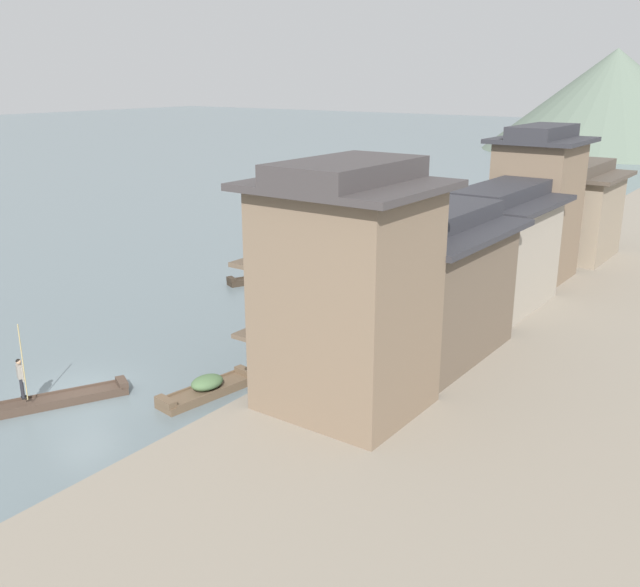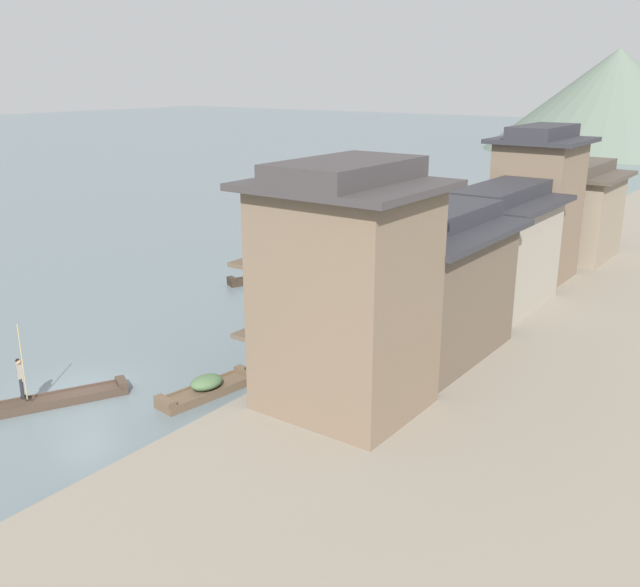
# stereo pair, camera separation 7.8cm
# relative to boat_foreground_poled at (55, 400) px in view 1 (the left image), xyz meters

# --- Properties ---
(ground_plane) EXTENTS (400.00, 400.00, 0.00)m
(ground_plane) POSITION_rel_boat_foreground_poled_xyz_m (0.08, 1.18, -0.16)
(ground_plane) COLOR slate
(boat_foreground_poled) EXTENTS (3.32, 5.35, 0.49)m
(boat_foreground_poled) POSITION_rel_boat_foreground_poled_xyz_m (0.00, 0.00, 0.00)
(boat_foreground_poled) COLOR #423328
(boat_foreground_poled) RESTS_ON ground
(boatman_person) EXTENTS (0.55, 0.34, 3.04)m
(boatman_person) POSITION_rel_boat_foreground_poled_xyz_m (-0.46, -0.96, 1.34)
(boatman_person) COLOR black
(boatman_person) RESTS_ON boat_foreground_poled
(boat_moored_nearest) EXTENTS (2.78, 4.99, 0.53)m
(boat_moored_nearest) POSITION_rel_boat_foreground_poled_xyz_m (-4.47, 18.03, 0.01)
(boat_moored_nearest) COLOR #33281E
(boat_moored_nearest) RESTS_ON ground
(boat_moored_second) EXTENTS (1.67, 4.38, 0.83)m
(boat_moored_second) POSITION_rel_boat_foreground_poled_xyz_m (4.22, 4.06, 0.14)
(boat_moored_second) COLOR brown
(boat_moored_second) RESTS_ON ground
(boat_moored_third) EXTENTS (5.43, 2.87, 0.46)m
(boat_moored_third) POSITION_rel_boat_foreground_poled_xyz_m (1.73, 49.29, -0.01)
(boat_moored_third) COLOR #232326
(boat_moored_third) RESTS_ON ground
(boat_moored_far) EXTENTS (1.29, 4.29, 0.78)m
(boat_moored_far) POSITION_rel_boat_foreground_poled_xyz_m (5.26, 33.89, 0.12)
(boat_moored_far) COLOR #33281E
(boat_moored_far) RESTS_ON ground
(boat_midriver_drifting) EXTENTS (1.65, 5.46, 0.36)m
(boat_midriver_drifting) POSITION_rel_boat_foreground_poled_xyz_m (4.66, 23.38, -0.04)
(boat_midriver_drifting) COLOR #423328
(boat_midriver_drifting) RESTS_ON ground
(boat_midriver_upstream) EXTENTS (2.06, 4.32, 0.49)m
(boat_midriver_upstream) POSITION_rel_boat_foreground_poled_xyz_m (4.49, 14.24, 0.00)
(boat_midriver_upstream) COLOR #232326
(boat_midriver_upstream) RESTS_ON ground
(boat_upstream_distant) EXTENTS (4.76, 1.64, 0.70)m
(boat_upstream_distant) POSITION_rel_boat_foreground_poled_xyz_m (2.51, 59.23, 0.08)
(boat_upstream_distant) COLOR #33281E
(boat_upstream_distant) RESTS_ON ground
(house_waterfront_nearest) EXTENTS (6.33, 5.52, 8.74)m
(house_waterfront_nearest) POSITION_rel_boat_foreground_poled_xyz_m (9.97, 5.24, 4.96)
(house_waterfront_nearest) COLOR #75604C
(house_waterfront_nearest) RESTS_ON riverbank_right
(house_waterfront_second) EXTENTS (6.10, 8.10, 6.14)m
(house_waterfront_second) POSITION_rel_boat_foreground_poled_xyz_m (9.86, 11.57, 3.64)
(house_waterfront_second) COLOR brown
(house_waterfront_second) RESTS_ON riverbank_right
(house_waterfront_tall) EXTENTS (5.59, 7.23, 6.14)m
(house_waterfront_tall) POSITION_rel_boat_foreground_poled_xyz_m (9.60, 19.70, 3.65)
(house_waterfront_tall) COLOR gray
(house_waterfront_tall) RESTS_ON riverbank_right
(house_waterfront_narrow) EXTENTS (5.15, 5.50, 8.74)m
(house_waterfront_narrow) POSITION_rel_boat_foreground_poled_xyz_m (9.38, 25.64, 4.96)
(house_waterfront_narrow) COLOR #75604C
(house_waterfront_narrow) RESTS_ON riverbank_right
(house_waterfront_far) EXTENTS (5.80, 6.61, 6.14)m
(house_waterfront_far) POSITION_rel_boat_foreground_poled_xyz_m (9.71, 32.25, 3.65)
(house_waterfront_far) COLOR gray
(house_waterfront_far) RESTS_ON riverbank_right
(hill_far_west) EXTENTS (41.78, 41.78, 16.53)m
(hill_far_west) POSITION_rel_boat_foreground_poled_xyz_m (-9.15, 113.36, 8.11)
(hill_far_west) COLOR #5B6B5B
(hill_far_west) RESTS_ON ground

